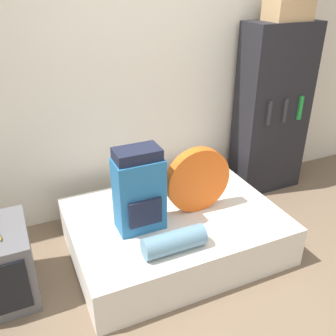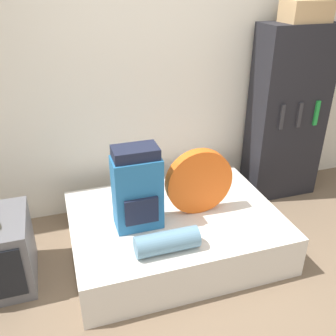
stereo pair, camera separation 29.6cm
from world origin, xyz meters
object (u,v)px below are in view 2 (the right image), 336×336
at_px(sleeping_roll, 167,242).
at_px(cardboard_box, 306,11).
at_px(backpack, 137,189).
at_px(bookshelf, 287,115).
at_px(tent_bag, 199,181).

bearing_deg(sleeping_roll, cardboard_box, 31.99).
distance_m(backpack, cardboard_box, 2.23).
bearing_deg(sleeping_roll, backpack, 107.78).
bearing_deg(cardboard_box, bookshelf, 132.66).
bearing_deg(backpack, bookshelf, 20.89).
relative_size(backpack, cardboard_box, 1.65).
height_order(backpack, bookshelf, bookshelf).
bearing_deg(cardboard_box, tent_bag, -153.99).
relative_size(tent_bag, bookshelf, 0.32).
bearing_deg(bookshelf, tent_bag, -152.89).
xyz_separation_m(backpack, cardboard_box, (1.77, 0.65, 1.19)).
xyz_separation_m(tent_bag, cardboard_box, (1.23, 0.60, 1.23)).
relative_size(bookshelf, cardboard_box, 4.31).
bearing_deg(backpack, tent_bag, 4.91).
xyz_separation_m(tent_bag, sleeping_roll, (-0.41, -0.43, -0.20)).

